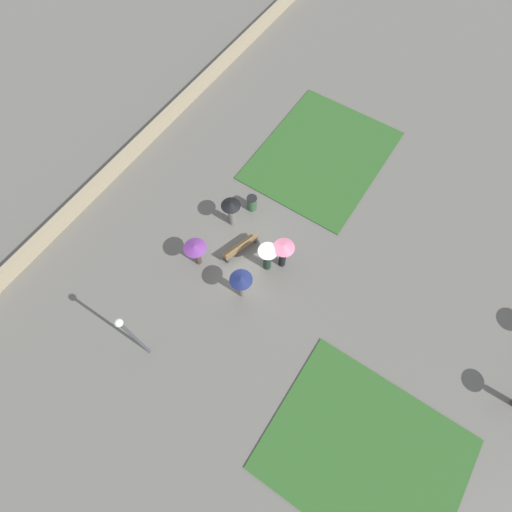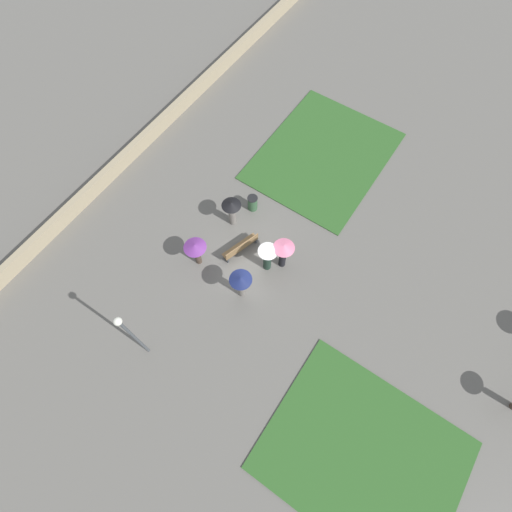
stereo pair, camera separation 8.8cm
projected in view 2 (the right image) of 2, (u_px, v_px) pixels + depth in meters
name	position (u px, v px, depth m)	size (l,w,h in m)	color
ground_plane	(251.00, 259.00, 19.97)	(90.00, 90.00, 0.00)	#66635E
lawn_patch_near	(323.00, 156.00, 22.83)	(8.26, 6.51, 0.06)	#2D5B26
lawn_patch_far	(363.00, 455.00, 16.06)	(6.24, 7.63, 0.06)	#2D5B26
parapet_wall	(113.00, 170.00, 21.85)	(45.00, 0.35, 0.87)	tan
park_bench	(241.00, 247.00, 19.73)	(2.01, 1.00, 0.90)	brown
lamp_post	(130.00, 333.00, 15.29)	(0.32, 0.32, 4.64)	#474C51
trash_bin	(253.00, 203.00, 20.88)	(0.55, 0.55, 0.92)	#335638
crowd_person_white	(268.00, 255.00, 18.62)	(0.94, 0.94, 1.95)	#1E3328
crowd_person_navy	(241.00, 283.00, 18.00)	(1.05, 1.05, 1.87)	slate
crowd_person_black	(232.00, 209.00, 19.81)	(0.98, 0.98, 1.81)	slate
crowd_person_pink	(283.00, 251.00, 18.54)	(1.02, 1.02, 2.02)	black
crowd_person_purple	(196.00, 249.00, 18.70)	(1.09, 1.09, 1.75)	#47382D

